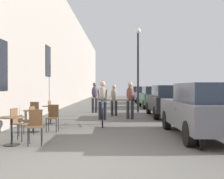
{
  "coord_description": "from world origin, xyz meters",
  "views": [
    {
      "loc": [
        0.6,
        -5.25,
        1.48
      ],
      "look_at": [
        0.31,
        15.23,
        1.3
      ],
      "focal_mm": 46.25,
      "sensor_mm": 36.0,
      "label": 1
    }
  ],
  "objects_px": {
    "parked_car_third": "(154,97)",
    "parked_motorcycle": "(192,128)",
    "cafe_chair_mid_toward_street": "(29,119)",
    "parked_car_fifth": "(140,93)",
    "pedestrian_mid": "(114,98)",
    "cafe_table_near": "(12,125)",
    "cafe_chair_far_toward_street": "(52,110)",
    "street_lamp": "(138,59)",
    "cafe_table_far": "(50,111)",
    "cafe_table_mid": "(33,116)",
    "pedestrian_far": "(95,96)",
    "parked_car_fourth": "(145,95)",
    "parked_car_nearest": "(206,109)",
    "pedestrian_near": "(130,98)",
    "cafe_chair_near_toward_wall": "(35,124)",
    "cyclist_on_bicycle": "(103,104)",
    "cafe_chair_near_toward_street": "(17,122)",
    "parked_car_second": "(169,101)",
    "cafe_chair_mid_toward_wall": "(53,116)",
    "cafe_chair_far_toward_wall": "(35,111)"
  },
  "relations": [
    {
      "from": "cafe_chair_near_toward_street",
      "to": "parked_car_fifth",
      "type": "xyz_separation_m",
      "value": [
        5.4,
        24.51,
        0.28
      ]
    },
    {
      "from": "cafe_table_mid",
      "to": "parked_car_third",
      "type": "relative_size",
      "value": 0.17
    },
    {
      "from": "parked_car_fourth",
      "to": "pedestrian_far",
      "type": "bearing_deg",
      "value": -111.99
    },
    {
      "from": "cyclist_on_bicycle",
      "to": "cafe_chair_near_toward_wall",
      "type": "bearing_deg",
      "value": -112.01
    },
    {
      "from": "street_lamp",
      "to": "parked_car_fifth",
      "type": "distance_m",
      "value": 15.83
    },
    {
      "from": "cafe_table_near",
      "to": "cafe_chair_near_toward_wall",
      "type": "xyz_separation_m",
      "value": [
        0.58,
        0.07,
        -0.0
      ]
    },
    {
      "from": "cafe_chair_mid_toward_wall",
      "to": "cafe_chair_far_toward_street",
      "type": "bearing_deg",
      "value": 103.25
    },
    {
      "from": "pedestrian_near",
      "to": "parked_car_third",
      "type": "distance_m",
      "value": 7.51
    },
    {
      "from": "cyclist_on_bicycle",
      "to": "parked_car_nearest",
      "type": "bearing_deg",
      "value": -40.33
    },
    {
      "from": "cafe_chair_mid_toward_wall",
      "to": "pedestrian_mid",
      "type": "distance_m",
      "value": 5.63
    },
    {
      "from": "cafe_chair_near_toward_street",
      "to": "pedestrian_near",
      "type": "distance_m",
      "value": 6.35
    },
    {
      "from": "cafe_chair_mid_toward_wall",
      "to": "parked_car_third",
      "type": "bearing_deg",
      "value": 66.71
    },
    {
      "from": "street_lamp",
      "to": "parked_car_fourth",
      "type": "relative_size",
      "value": 1.18
    },
    {
      "from": "cafe_chair_near_toward_street",
      "to": "cafe_chair_far_toward_street",
      "type": "relative_size",
      "value": 1.0
    },
    {
      "from": "pedestrian_mid",
      "to": "parked_motorcycle",
      "type": "xyz_separation_m",
      "value": [
        2.1,
        -7.16,
        -0.5
      ]
    },
    {
      "from": "cafe_chair_mid_toward_wall",
      "to": "cafe_chair_far_toward_wall",
      "type": "height_order",
      "value": "same"
    },
    {
      "from": "cyclist_on_bicycle",
      "to": "pedestrian_near",
      "type": "bearing_deg",
      "value": 60.94
    },
    {
      "from": "cafe_chair_near_toward_street",
      "to": "pedestrian_mid",
      "type": "height_order",
      "value": "pedestrian_mid"
    },
    {
      "from": "cafe_table_far",
      "to": "cafe_chair_far_toward_street",
      "type": "xyz_separation_m",
      "value": [
        -0.08,
        0.63,
        -0.0
      ]
    },
    {
      "from": "parked_car_third",
      "to": "cafe_table_far",
      "type": "bearing_deg",
      "value": -120.54
    },
    {
      "from": "cafe_chair_mid_toward_wall",
      "to": "parked_car_second",
      "type": "bearing_deg",
      "value": 45.93
    },
    {
      "from": "parked_car_nearest",
      "to": "parked_car_third",
      "type": "bearing_deg",
      "value": 89.81
    },
    {
      "from": "cafe_table_far",
      "to": "parked_car_nearest",
      "type": "height_order",
      "value": "parked_car_nearest"
    },
    {
      "from": "cafe_table_far",
      "to": "street_lamp",
      "type": "relative_size",
      "value": 0.15
    },
    {
      "from": "parked_car_second",
      "to": "parked_motorcycle",
      "type": "bearing_deg",
      "value": -95.3
    },
    {
      "from": "cafe_table_near",
      "to": "cafe_chair_far_toward_street",
      "type": "xyz_separation_m",
      "value": [
        -0.07,
        4.87,
        -0.0
      ]
    },
    {
      "from": "cafe_table_near",
      "to": "cafe_chair_near_toward_street",
      "type": "bearing_deg",
      "value": 96.73
    },
    {
      "from": "street_lamp",
      "to": "parked_car_third",
      "type": "relative_size",
      "value": 1.14
    },
    {
      "from": "parked_car_nearest",
      "to": "parked_motorcycle",
      "type": "height_order",
      "value": "parked_car_nearest"
    },
    {
      "from": "cafe_chair_far_toward_wall",
      "to": "parked_car_third",
      "type": "height_order",
      "value": "parked_car_third"
    },
    {
      "from": "pedestrian_near",
      "to": "parked_car_third",
      "type": "bearing_deg",
      "value": 74.4
    },
    {
      "from": "cafe_table_far",
      "to": "parked_motorcycle",
      "type": "bearing_deg",
      "value": -40.44
    },
    {
      "from": "cafe_chair_near_toward_street",
      "to": "pedestrian_mid",
      "type": "bearing_deg",
      "value": 69.02
    },
    {
      "from": "pedestrian_mid",
      "to": "parked_car_third",
      "type": "relative_size",
      "value": 0.37
    },
    {
      "from": "pedestrian_mid",
      "to": "pedestrian_far",
      "type": "xyz_separation_m",
      "value": [
        -1.13,
        1.82,
        0.07
      ]
    },
    {
      "from": "cafe_table_near",
      "to": "cafe_chair_far_toward_street",
      "type": "distance_m",
      "value": 4.87
    },
    {
      "from": "cafe_chair_mid_toward_street",
      "to": "parked_car_fifth",
      "type": "bearing_deg",
      "value": 77.38
    },
    {
      "from": "street_lamp",
      "to": "cyclist_on_bicycle",
      "type": "bearing_deg",
      "value": -107.74
    },
    {
      "from": "pedestrian_far",
      "to": "parked_motorcycle",
      "type": "distance_m",
      "value": 9.55
    },
    {
      "from": "pedestrian_far",
      "to": "parked_car_nearest",
      "type": "height_order",
      "value": "pedestrian_far"
    },
    {
      "from": "cafe_chair_near_toward_wall",
      "to": "cafe_chair_far_toward_wall",
      "type": "distance_m",
      "value": 4.25
    },
    {
      "from": "pedestrian_near",
      "to": "cafe_table_far",
      "type": "bearing_deg",
      "value": -151.87
    },
    {
      "from": "cafe_chair_far_toward_street",
      "to": "parked_car_second",
      "type": "distance_m",
      "value": 5.77
    },
    {
      "from": "pedestrian_near",
      "to": "cafe_chair_near_toward_wall",
      "type": "bearing_deg",
      "value": -114.61
    },
    {
      "from": "parked_car_fourth",
      "to": "parked_car_third",
      "type": "bearing_deg",
      "value": -89.82
    },
    {
      "from": "cafe_chair_near_toward_street",
      "to": "pedestrian_mid",
      "type": "relative_size",
      "value": 0.55
    },
    {
      "from": "parked_car_third",
      "to": "parked_motorcycle",
      "type": "bearing_deg",
      "value": -92.99
    },
    {
      "from": "cafe_table_far",
      "to": "parked_car_fifth",
      "type": "height_order",
      "value": "parked_car_fifth"
    },
    {
      "from": "cafe_chair_mid_toward_street",
      "to": "pedestrian_mid",
      "type": "distance_m",
      "value": 6.56
    },
    {
      "from": "parked_car_second",
      "to": "parked_car_fourth",
      "type": "relative_size",
      "value": 1.06
    }
  ]
}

